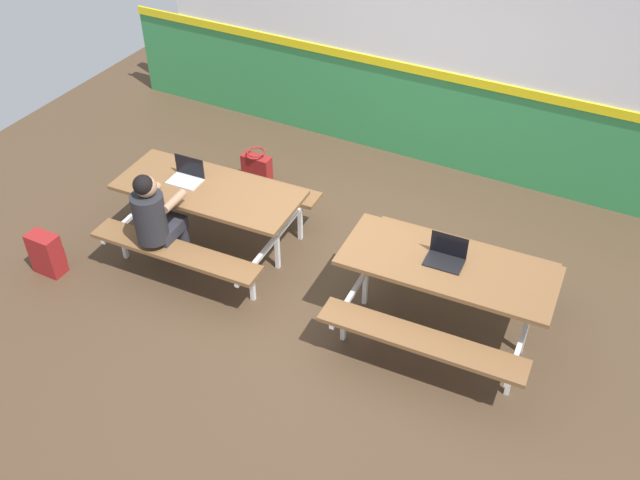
{
  "coord_description": "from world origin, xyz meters",
  "views": [
    {
      "loc": [
        2.36,
        -4.65,
        4.66
      ],
      "look_at": [
        0.0,
        -0.11,
        0.55
      ],
      "focal_mm": 40.14,
      "sensor_mm": 36.0,
      "label": 1
    }
  ],
  "objects_px": {
    "backpack_dark": "(47,254)",
    "tote_bag_bright": "(257,169)",
    "picnic_table_left": "(210,202)",
    "laptop_dark": "(446,256)",
    "picnic_table_right": "(446,279)",
    "student_nearer": "(156,217)",
    "laptop_silver": "(187,176)"
  },
  "relations": [
    {
      "from": "picnic_table_left",
      "to": "tote_bag_bright",
      "type": "height_order",
      "value": "picnic_table_left"
    },
    {
      "from": "picnic_table_right",
      "to": "student_nearer",
      "type": "xyz_separation_m",
      "value": [
        -2.63,
        -0.57,
        0.13
      ]
    },
    {
      "from": "picnic_table_left",
      "to": "student_nearer",
      "type": "relative_size",
      "value": 1.54
    },
    {
      "from": "picnic_table_left",
      "to": "laptop_silver",
      "type": "xyz_separation_m",
      "value": [
        -0.26,
        0.03,
        0.21
      ]
    },
    {
      "from": "picnic_table_left",
      "to": "picnic_table_right",
      "type": "height_order",
      "value": "same"
    },
    {
      "from": "laptop_silver",
      "to": "backpack_dark",
      "type": "bearing_deg",
      "value": -132.28
    },
    {
      "from": "picnic_table_right",
      "to": "laptop_silver",
      "type": "distance_m",
      "value": 2.71
    },
    {
      "from": "picnic_table_right",
      "to": "tote_bag_bright",
      "type": "height_order",
      "value": "picnic_table_right"
    },
    {
      "from": "student_nearer",
      "to": "picnic_table_left",
      "type": "bearing_deg",
      "value": 70.9
    },
    {
      "from": "laptop_silver",
      "to": "laptop_dark",
      "type": "distance_m",
      "value": 2.66
    },
    {
      "from": "picnic_table_right",
      "to": "laptop_dark",
      "type": "xyz_separation_m",
      "value": [
        -0.04,
        0.04,
        0.21
      ]
    },
    {
      "from": "laptop_silver",
      "to": "tote_bag_bright",
      "type": "relative_size",
      "value": 0.77
    },
    {
      "from": "backpack_dark",
      "to": "tote_bag_bright",
      "type": "height_order",
      "value": "backpack_dark"
    },
    {
      "from": "picnic_table_left",
      "to": "tote_bag_bright",
      "type": "relative_size",
      "value": 4.32
    },
    {
      "from": "picnic_table_right",
      "to": "backpack_dark",
      "type": "height_order",
      "value": "picnic_table_right"
    },
    {
      "from": "picnic_table_left",
      "to": "laptop_silver",
      "type": "distance_m",
      "value": 0.34
    },
    {
      "from": "picnic_table_left",
      "to": "student_nearer",
      "type": "distance_m",
      "value": 0.61
    },
    {
      "from": "picnic_table_left",
      "to": "laptop_silver",
      "type": "height_order",
      "value": "laptop_silver"
    },
    {
      "from": "laptop_silver",
      "to": "student_nearer",
      "type": "bearing_deg",
      "value": -83.66
    },
    {
      "from": "picnic_table_right",
      "to": "laptop_dark",
      "type": "distance_m",
      "value": 0.22
    },
    {
      "from": "tote_bag_bright",
      "to": "backpack_dark",
      "type": "bearing_deg",
      "value": -114.09
    },
    {
      "from": "picnic_table_left",
      "to": "picnic_table_right",
      "type": "bearing_deg",
      "value": -0.02
    },
    {
      "from": "laptop_silver",
      "to": "tote_bag_bright",
      "type": "xyz_separation_m",
      "value": [
        0.04,
        1.19,
        -0.59
      ]
    },
    {
      "from": "backpack_dark",
      "to": "laptop_dark",
      "type": "bearing_deg",
      "value": 16.51
    },
    {
      "from": "laptop_dark",
      "to": "tote_bag_bright",
      "type": "bearing_deg",
      "value": 155.76
    },
    {
      "from": "tote_bag_bright",
      "to": "student_nearer",
      "type": "bearing_deg",
      "value": -89.14
    },
    {
      "from": "backpack_dark",
      "to": "tote_bag_bright",
      "type": "distance_m",
      "value": 2.47
    },
    {
      "from": "picnic_table_left",
      "to": "laptop_dark",
      "type": "bearing_deg",
      "value": 0.83
    },
    {
      "from": "student_nearer",
      "to": "laptop_silver",
      "type": "height_order",
      "value": "student_nearer"
    },
    {
      "from": "picnic_table_right",
      "to": "student_nearer",
      "type": "height_order",
      "value": "student_nearer"
    },
    {
      "from": "student_nearer",
      "to": "laptop_dark",
      "type": "xyz_separation_m",
      "value": [
        2.59,
        0.6,
        0.08
      ]
    },
    {
      "from": "picnic_table_left",
      "to": "backpack_dark",
      "type": "relative_size",
      "value": 4.22
    }
  ]
}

